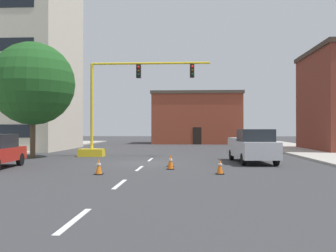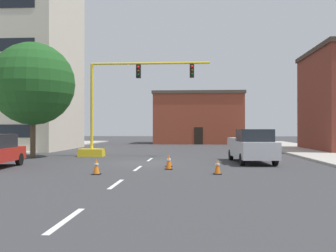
{
  "view_description": "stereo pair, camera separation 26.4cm",
  "coord_description": "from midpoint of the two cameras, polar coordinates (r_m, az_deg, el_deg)",
  "views": [
    {
      "loc": [
        2.53,
        -22.29,
        2.02
      ],
      "look_at": [
        0.92,
        6.57,
        2.22
      ],
      "focal_mm": 40.87,
      "sensor_mm": 36.0,
      "label": 1
    },
    {
      "loc": [
        2.79,
        -22.27,
        2.02
      ],
      "look_at": [
        0.92,
        6.57,
        2.22
      ],
      "focal_mm": 40.87,
      "sensor_mm": 36.0,
      "label": 2
    }
  ],
  "objects": [
    {
      "name": "traffic_cone_roadside_a",
      "position": [
        20.41,
        -0.0,
        -5.24
      ],
      "size": [
        0.36,
        0.36,
        0.61
      ],
      "color": "black",
      "rests_on": "ground_plane"
    },
    {
      "name": "traffic_cone_roadside_d",
      "position": [
        17.13,
        7.31,
        -6.02
      ],
      "size": [
        0.36,
        0.36,
        0.69
      ],
      "color": "black",
      "rests_on": "ground_plane"
    },
    {
      "name": "traffic_signal_gantry",
      "position": [
        28.11,
        -9.13,
        0.11
      ],
      "size": [
        9.49,
        1.2,
        6.83
      ],
      "color": "yellow",
      "rests_on": "ground_plane"
    },
    {
      "name": "sidewalk_right",
      "position": [
        32.13,
        22.43,
        -3.85
      ],
      "size": [
        6.0,
        56.0,
        0.14
      ],
      "primitive_type": "cube",
      "color": "#B2ADA3",
      "rests_on": "ground_plane"
    },
    {
      "name": "building_brick_center",
      "position": [
        52.91,
        4.13,
        1.19
      ],
      "size": [
        12.09,
        8.03,
        6.96
      ],
      "color": "brown",
      "rests_on": "ground_plane"
    },
    {
      "name": "tree_left_near",
      "position": [
        28.29,
        -19.76,
        5.95
      ],
      "size": [
        5.74,
        5.74,
        8.02
      ],
      "color": "brown",
      "rests_on": "ground_plane"
    },
    {
      "name": "ground_plane",
      "position": [
        22.53,
        -3.62,
        -5.54
      ],
      "size": [
        160.0,
        160.0,
        0.0
      ],
      "primitive_type": "plane",
      "color": "#38383A"
    },
    {
      "name": "building_tall_left",
      "position": [
        41.58,
        -23.95,
        9.66
      ],
      "size": [
        14.03,
        10.89,
        18.51
      ],
      "color": "beige",
      "rests_on": "ground_plane"
    },
    {
      "name": "traffic_cone_roadside_c",
      "position": [
        19.0,
        -0.02,
        -5.39
      ],
      "size": [
        0.36,
        0.36,
        0.75
      ],
      "color": "black",
      "rests_on": "ground_plane"
    },
    {
      "name": "lane_stripe_seg_2",
      "position": [
        19.57,
        -4.67,
        -6.31
      ],
      "size": [
        0.16,
        2.4,
        0.01
      ],
      "primitive_type": "cube",
      "color": "silver",
      "rests_on": "ground_plane"
    },
    {
      "name": "traffic_cone_roadside_b",
      "position": [
        17.18,
        -10.72,
        -5.97
      ],
      "size": [
        0.36,
        0.36,
        0.71
      ],
      "color": "black",
      "rests_on": "ground_plane"
    },
    {
      "name": "lane_stripe_seg_0",
      "position": [
        8.93,
        -14.65,
        -13.44
      ],
      "size": [
        0.16,
        2.4,
        0.01
      ],
      "primitive_type": "cube",
      "color": "silver",
      "rests_on": "ground_plane"
    },
    {
      "name": "pickup_truck_silver",
      "position": [
        23.19,
        12.14,
        -2.98
      ],
      "size": [
        2.35,
        5.52,
        1.99
      ],
      "color": "#BCBCC1",
      "rests_on": "ground_plane"
    },
    {
      "name": "lane_stripe_seg_1",
      "position": [
        14.18,
        -7.75,
        -8.57
      ],
      "size": [
        0.16,
        2.4,
        0.01
      ],
      "primitive_type": "cube",
      "color": "silver",
      "rests_on": "ground_plane"
    },
    {
      "name": "lane_stripe_seg_3",
      "position": [
        25.0,
        -2.94,
        -5.03
      ],
      "size": [
        0.16,
        2.4,
        0.01
      ],
      "primitive_type": "cube",
      "color": "silver",
      "rests_on": "ground_plane"
    }
  ]
}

